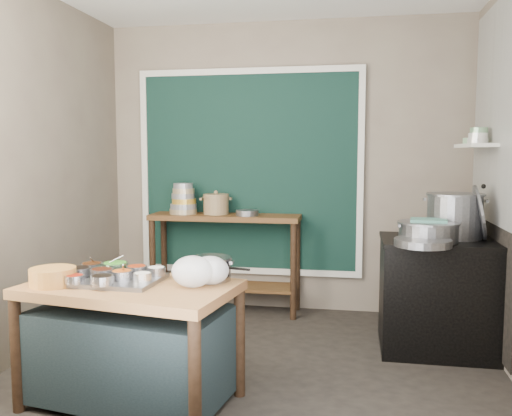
% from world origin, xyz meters
% --- Properties ---
extents(floor, '(3.50, 3.00, 0.02)m').
position_xyz_m(floor, '(0.00, 0.00, -0.01)').
color(floor, '#2C2621').
rests_on(floor, ground).
extents(back_wall, '(3.50, 0.02, 2.80)m').
position_xyz_m(back_wall, '(0.00, 1.51, 1.40)').
color(back_wall, '#766C5B').
rests_on(back_wall, floor).
extents(left_wall, '(0.02, 3.00, 2.80)m').
position_xyz_m(left_wall, '(-1.76, 0.00, 1.40)').
color(left_wall, '#766C5B').
rests_on(left_wall, floor).
extents(curtain_panel, '(2.10, 0.02, 1.90)m').
position_xyz_m(curtain_panel, '(-0.35, 1.47, 1.35)').
color(curtain_panel, black).
rests_on(curtain_panel, back_wall).
extents(curtain_frame, '(2.22, 0.03, 2.02)m').
position_xyz_m(curtain_frame, '(-0.35, 1.46, 1.35)').
color(curtain_frame, beige).
rests_on(curtain_frame, back_wall).
extents(tile_panel, '(0.02, 1.70, 1.70)m').
position_xyz_m(tile_panel, '(1.74, 0.55, 1.85)').
color(tile_panel, '#B2B2AA').
rests_on(tile_panel, right_wall).
extents(soot_patch, '(0.01, 1.30, 1.30)m').
position_xyz_m(soot_patch, '(1.74, 0.65, 0.70)').
color(soot_patch, black).
rests_on(soot_patch, right_wall).
extents(wall_shelf, '(0.22, 0.70, 0.03)m').
position_xyz_m(wall_shelf, '(1.63, 0.85, 1.60)').
color(wall_shelf, beige).
rests_on(wall_shelf, right_wall).
extents(prep_table, '(1.35, 0.91, 0.75)m').
position_xyz_m(prep_table, '(-0.65, -0.75, 0.38)').
color(prep_table, olive).
rests_on(prep_table, floor).
extents(back_counter, '(1.45, 0.40, 0.95)m').
position_xyz_m(back_counter, '(-0.55, 1.28, 0.47)').
color(back_counter, '#553518').
rests_on(back_counter, floor).
extents(stove_block, '(0.90, 0.68, 0.85)m').
position_xyz_m(stove_block, '(1.35, 0.55, 0.42)').
color(stove_block, black).
rests_on(stove_block, floor).
extents(stove_top, '(0.92, 0.69, 0.03)m').
position_xyz_m(stove_top, '(1.35, 0.55, 0.86)').
color(stove_top, black).
rests_on(stove_top, stove_block).
extents(condiment_tray, '(0.61, 0.44, 0.03)m').
position_xyz_m(condiment_tray, '(-0.78, -0.71, 0.76)').
color(condiment_tray, gray).
rests_on(condiment_tray, prep_table).
extents(condiment_bowls, '(0.59, 0.46, 0.07)m').
position_xyz_m(condiment_bowls, '(-0.81, -0.70, 0.80)').
color(condiment_bowls, silver).
rests_on(condiment_bowls, condiment_tray).
extents(yellow_basin, '(0.30, 0.30, 0.10)m').
position_xyz_m(yellow_basin, '(-1.10, -0.85, 0.80)').
color(yellow_basin, '#B47335').
rests_on(yellow_basin, prep_table).
extents(saucepan, '(0.32, 0.32, 0.15)m').
position_xyz_m(saucepan, '(-0.19, -0.56, 0.82)').
color(saucepan, gray).
rests_on(saucepan, prep_table).
extents(plastic_bag_a, '(0.31, 0.28, 0.19)m').
position_xyz_m(plastic_bag_a, '(-0.26, -0.75, 0.84)').
color(plastic_bag_a, white).
rests_on(plastic_bag_a, prep_table).
extents(plastic_bag_b, '(0.23, 0.20, 0.17)m').
position_xyz_m(plastic_bag_b, '(-0.17, -0.67, 0.84)').
color(plastic_bag_b, white).
rests_on(plastic_bag_b, prep_table).
extents(bowl_stack, '(0.27, 0.27, 0.30)m').
position_xyz_m(bowl_stack, '(-0.96, 1.27, 1.08)').
color(bowl_stack, tan).
rests_on(bowl_stack, back_counter).
extents(utensil_cup, '(0.15, 0.15, 0.08)m').
position_xyz_m(utensil_cup, '(-0.93, 1.24, 0.99)').
color(utensil_cup, gray).
rests_on(utensil_cup, back_counter).
extents(ceramic_crock, '(0.33, 0.33, 0.18)m').
position_xyz_m(ceramic_crock, '(-0.64, 1.29, 1.04)').
color(ceramic_crock, olive).
rests_on(ceramic_crock, back_counter).
extents(wide_bowl, '(0.26, 0.26, 0.05)m').
position_xyz_m(wide_bowl, '(-0.32, 1.23, 0.98)').
color(wide_bowl, gray).
rests_on(wide_bowl, back_counter).
extents(stock_pot, '(0.51, 0.51, 0.35)m').
position_xyz_m(stock_pot, '(1.45, 0.63, 1.05)').
color(stock_pot, gray).
rests_on(stock_pot, stove_top).
extents(pot_lid, '(0.15, 0.44, 0.42)m').
position_xyz_m(pot_lid, '(1.62, 0.56, 1.09)').
color(pot_lid, gray).
rests_on(pot_lid, stove_top).
extents(steamer, '(0.60, 0.60, 0.15)m').
position_xyz_m(steamer, '(1.23, 0.41, 0.96)').
color(steamer, gray).
rests_on(steamer, stove_top).
extents(green_cloth, '(0.28, 0.23, 0.02)m').
position_xyz_m(green_cloth, '(1.23, 0.41, 1.04)').
color(green_cloth, '#4A8374').
rests_on(green_cloth, steamer).
extents(shallow_pan, '(0.53, 0.53, 0.05)m').
position_xyz_m(shallow_pan, '(1.16, 0.19, 0.91)').
color(shallow_pan, gray).
rests_on(shallow_pan, stove_top).
extents(shelf_bowl_stack, '(0.16, 0.16, 0.12)m').
position_xyz_m(shelf_bowl_stack, '(1.63, 0.76, 1.67)').
color(shelf_bowl_stack, silver).
rests_on(shelf_bowl_stack, wall_shelf).
extents(shelf_bowl_green, '(0.14, 0.14, 0.05)m').
position_xyz_m(shelf_bowl_green, '(1.63, 1.02, 1.64)').
color(shelf_bowl_green, gray).
rests_on(shelf_bowl_green, wall_shelf).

